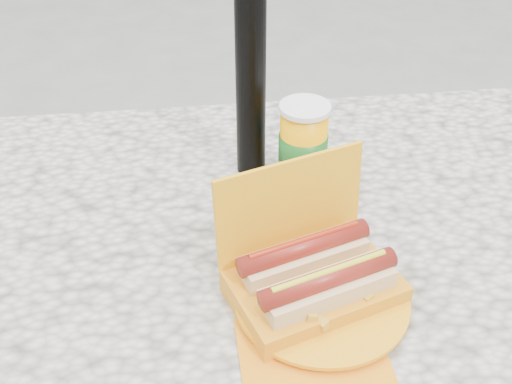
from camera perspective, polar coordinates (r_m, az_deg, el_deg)
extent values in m
cube|color=beige|center=(1.04, 0.57, -4.02)|extent=(1.20, 0.80, 0.05)
cylinder|color=black|center=(1.56, -19.78, -8.50)|extent=(0.07, 0.07, 0.70)
cylinder|color=black|center=(1.62, 16.96, -5.64)|extent=(0.07, 0.07, 0.70)
cube|color=orange|center=(0.89, 5.19, -8.62)|extent=(0.26, 0.21, 0.04)
cube|color=orange|center=(0.88, 3.05, -1.24)|extent=(0.22, 0.09, 0.14)
cube|color=tan|center=(0.86, 6.38, -8.97)|extent=(0.19, 0.11, 0.05)
cylinder|color=maroon|center=(0.84, 6.50, -7.65)|extent=(0.19, 0.09, 0.03)
cylinder|color=gold|center=(0.83, 6.57, -6.99)|extent=(0.16, 0.06, 0.01)
cube|color=tan|center=(0.90, 4.22, -6.25)|extent=(0.19, 0.11, 0.05)
cylinder|color=maroon|center=(0.88, 4.30, -4.93)|extent=(0.19, 0.09, 0.03)
cylinder|color=maroon|center=(0.87, 4.34, -4.28)|extent=(0.16, 0.06, 0.01)
cube|color=orange|center=(0.83, 5.39, -15.33)|extent=(0.19, 0.19, 0.00)
cylinder|color=orange|center=(0.89, 5.83, -9.54)|extent=(0.23, 0.23, 0.01)
cylinder|color=orange|center=(0.89, 5.84, -9.35)|extent=(0.24, 0.24, 0.01)
cube|color=gold|center=(0.91, 7.22, -7.26)|extent=(0.05, 0.05, 0.01)
cube|color=gold|center=(0.88, 5.42, -8.36)|extent=(0.06, 0.02, 0.01)
cube|color=gold|center=(0.88, 7.24, -8.15)|extent=(0.05, 0.05, 0.01)
cube|color=gold|center=(0.84, 4.50, -9.88)|extent=(0.02, 0.06, 0.01)
cube|color=gold|center=(0.88, 5.90, -8.75)|extent=(0.04, 0.06, 0.02)
cube|color=gold|center=(0.87, 5.52, -9.33)|extent=(0.04, 0.06, 0.01)
cube|color=gold|center=(0.87, 5.86, -8.26)|extent=(0.02, 0.06, 0.01)
cube|color=gold|center=(0.90, 5.96, -6.30)|extent=(0.06, 0.03, 0.01)
cube|color=gold|center=(0.87, 6.24, -8.25)|extent=(0.03, 0.06, 0.01)
cube|color=gold|center=(0.89, 8.74, -8.47)|extent=(0.05, 0.05, 0.01)
cube|color=gold|center=(0.88, 5.66, -8.37)|extent=(0.05, 0.05, 0.01)
cube|color=gold|center=(0.90, 6.31, -7.11)|extent=(0.06, 0.04, 0.01)
cube|color=gold|center=(0.88, 8.90, -8.41)|extent=(0.04, 0.06, 0.01)
cube|color=gold|center=(0.91, 4.25, -6.95)|extent=(0.04, 0.06, 0.01)
cube|color=gold|center=(0.84, 4.80, -10.79)|extent=(0.05, 0.05, 0.01)
cube|color=gold|center=(0.88, 3.02, -8.29)|extent=(0.03, 0.06, 0.01)
ellipsoid|color=maroon|center=(0.91, 2.60, -7.17)|extent=(0.05, 0.05, 0.02)
cube|color=#B6192A|center=(0.89, 6.41, -7.94)|extent=(0.08, 0.07, 0.00)
cylinder|color=#FFA400|center=(1.07, 4.19, 3.83)|extent=(0.08, 0.08, 0.15)
cylinder|color=#165619|center=(1.07, 4.20, 4.02)|extent=(0.08, 0.08, 0.05)
cylinder|color=white|center=(1.03, 4.38, 7.47)|extent=(0.08, 0.08, 0.01)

